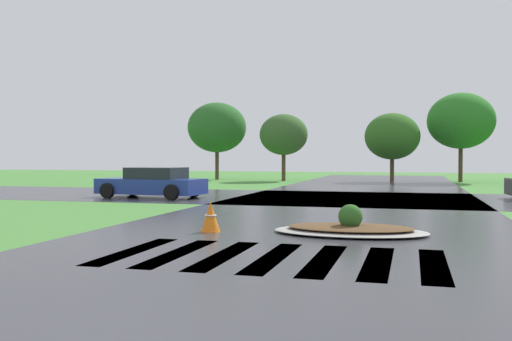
% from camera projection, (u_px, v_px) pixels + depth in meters
% --- Properties ---
extents(asphalt_roadway, '(10.08, 80.00, 0.01)m').
position_uv_depth(asphalt_roadway, '(314.00, 227.00, 14.31)').
color(asphalt_roadway, '#35353A').
rests_on(asphalt_roadway, ground).
extents(asphalt_cross_road, '(90.00, 9.07, 0.01)m').
position_uv_depth(asphalt_cross_road, '(354.00, 198.00, 24.12)').
color(asphalt_cross_road, '#35353A').
rests_on(asphalt_cross_road, ground).
extents(crosswalk_stripes, '(5.85, 3.21, 0.01)m').
position_uv_depth(crosswalk_stripes, '(273.00, 257.00, 10.06)').
color(crosswalk_stripes, white).
rests_on(crosswalk_stripes, ground).
extents(median_island, '(3.52, 2.09, 0.68)m').
position_uv_depth(median_island, '(350.00, 228.00, 13.13)').
color(median_island, '#9E9B93').
rests_on(median_island, ground).
extents(car_blue_compact, '(4.76, 2.53, 1.30)m').
position_uv_depth(car_blue_compact, '(152.00, 183.00, 24.57)').
color(car_blue_compact, navy).
rests_on(car_blue_compact, ground).
extents(traffic_cone, '(0.46, 0.46, 0.71)m').
position_uv_depth(traffic_cone, '(211.00, 217.00, 13.46)').
color(traffic_cone, orange).
rests_on(traffic_cone, ground).
extents(background_treeline, '(35.00, 5.39, 6.21)m').
position_uv_depth(background_treeline, '(418.00, 125.00, 39.41)').
color(background_treeline, '#4C3823').
rests_on(background_treeline, ground).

